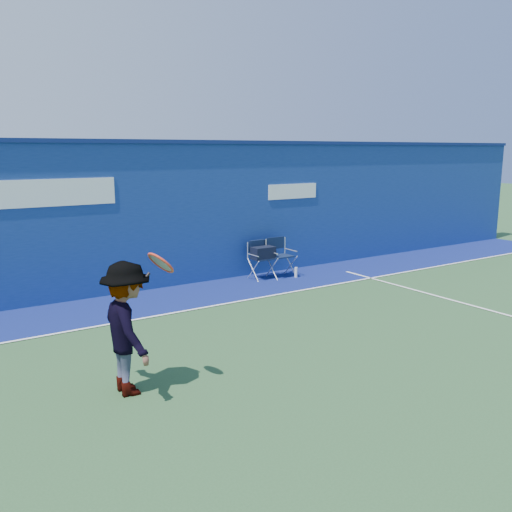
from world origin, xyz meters
TOP-DOWN VIEW (x-y plane):
  - ground at (0.00, 0.00)m, footprint 80.00×80.00m
  - stadium_wall at (-0.00, 5.20)m, footprint 24.00×0.50m
  - out_of_bounds_strip at (0.00, 4.10)m, footprint 24.00×1.80m
  - court_lines at (0.00, 0.60)m, footprint 24.00×12.00m
  - directors_chair_left at (2.43, 4.54)m, footprint 0.51×0.47m
  - directors_chair_right at (2.89, 4.47)m, footprint 0.53×0.48m
  - water_bottle at (3.14, 4.21)m, footprint 0.07×0.07m
  - tennis_player at (-2.16, 0.56)m, footprint 0.88×1.05m

SIDE VIEW (x-z plane):
  - ground at x=0.00m, z-range 0.00..0.00m
  - out_of_bounds_strip at x=0.00m, z-range 0.00..0.01m
  - court_lines at x=0.00m, z-range 0.01..0.01m
  - water_bottle at x=3.14m, z-range 0.00..0.24m
  - directors_chair_right at x=2.89m, z-range -0.17..0.73m
  - directors_chair_left at x=2.43m, z-range -0.06..0.80m
  - tennis_player at x=-2.16m, z-range -0.05..1.66m
  - stadium_wall at x=0.00m, z-range 0.01..3.09m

